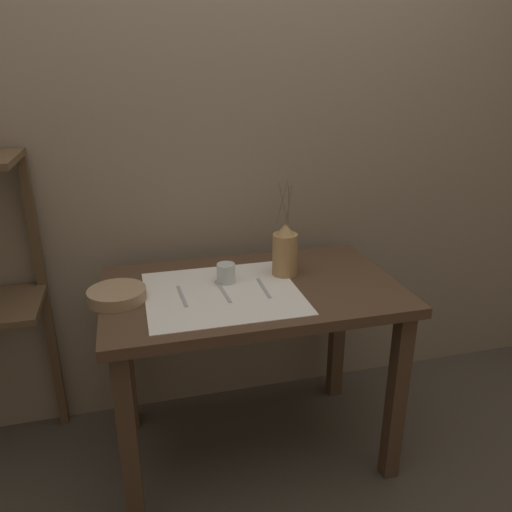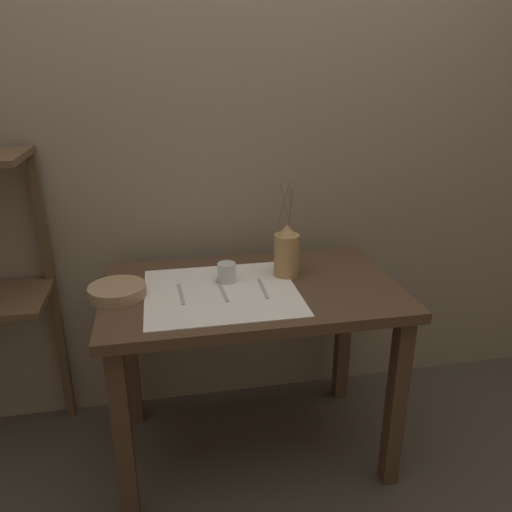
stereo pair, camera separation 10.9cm
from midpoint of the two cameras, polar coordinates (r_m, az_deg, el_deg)
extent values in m
plane|color=#473F35|center=(2.31, -1.88, -21.02)|extent=(12.00, 12.00, 0.00)
cube|color=gray|center=(2.19, -4.94, 11.82)|extent=(7.00, 0.06, 2.40)
cube|color=#4C3523|center=(1.90, -2.14, -4.02)|extent=(1.11, 0.68, 0.04)
cube|color=#4C3523|center=(1.83, -16.12, -20.09)|extent=(0.06, 0.06, 0.72)
cube|color=#4C3523|center=(2.02, 14.22, -15.51)|extent=(0.06, 0.06, 0.72)
cube|color=#4C3523|center=(2.29, -16.02, -11.04)|extent=(0.06, 0.06, 0.72)
cube|color=#4C3523|center=(2.44, 8.02, -8.22)|extent=(0.06, 0.06, 0.72)
cube|color=brown|center=(2.30, -24.24, -4.56)|extent=(0.04, 0.04, 1.25)
cube|color=white|center=(1.84, -5.57, -4.22)|extent=(0.56, 0.51, 0.00)
cylinder|color=#A87F4C|center=(1.96, 1.72, 0.12)|extent=(0.10, 0.10, 0.17)
cone|color=#A87F4C|center=(1.92, 1.75, 3.09)|extent=(0.07, 0.07, 0.04)
cylinder|color=brown|center=(1.91, 2.16, 5.91)|extent=(0.03, 0.03, 0.14)
cylinder|color=brown|center=(1.89, 1.33, 6.13)|extent=(0.04, 0.01, 0.17)
cylinder|color=brown|center=(1.89, 1.47, 6.01)|extent=(0.03, 0.04, 0.16)
cylinder|color=brown|center=(1.90, 2.09, 5.82)|extent=(0.01, 0.02, 0.15)
cylinder|color=#9E7F5B|center=(1.84, -17.26, -4.35)|extent=(0.21, 0.21, 0.04)
cylinder|color=silver|center=(1.91, -5.09, -1.98)|extent=(0.07, 0.07, 0.07)
cube|color=#A8A8AD|center=(1.82, -10.16, -4.54)|extent=(0.02, 0.18, 0.00)
cube|color=#A8A8AD|center=(1.83, -5.39, -4.16)|extent=(0.02, 0.18, 0.00)
sphere|color=#A8A8AD|center=(1.91, -6.00, -3.01)|extent=(0.02, 0.02, 0.02)
cube|color=#A8A8AD|center=(1.86, -0.81, -3.69)|extent=(0.01, 0.18, 0.00)
camera|label=1|loc=(0.05, -91.69, -0.64)|focal=35.00mm
camera|label=2|loc=(0.05, 88.31, 0.64)|focal=35.00mm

